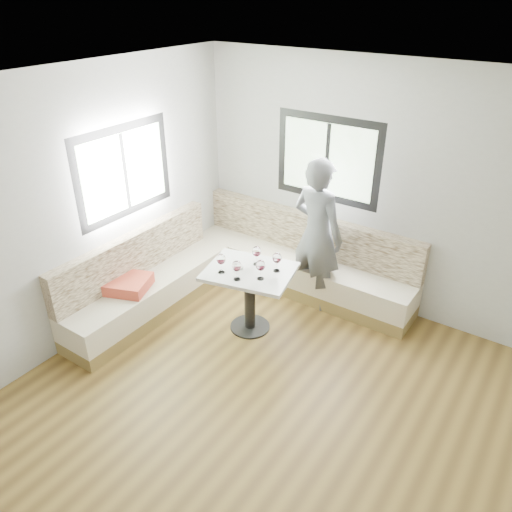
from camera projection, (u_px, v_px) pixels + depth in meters
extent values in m
cube|color=brown|center=(273.00, 444.00, 4.21)|extent=(5.00, 5.00, 0.01)
cube|color=white|center=(281.00, 105.00, 2.85)|extent=(5.00, 5.00, 0.01)
cube|color=#B7B7B2|center=(402.00, 197.00, 5.33)|extent=(5.00, 0.01, 2.80)
cube|color=#B7B7B2|center=(56.00, 222.00, 4.77)|extent=(0.01, 5.00, 2.80)
cube|color=black|center=(327.00, 159.00, 5.65)|extent=(1.30, 0.02, 1.00)
cube|color=black|center=(124.00, 171.00, 5.29)|extent=(0.02, 1.30, 1.00)
cube|color=olive|center=(299.00, 283.00, 6.29)|extent=(2.90, 0.55, 0.16)
cube|color=beige|center=(299.00, 268.00, 6.18)|extent=(2.90, 0.55, 0.29)
cube|color=beige|center=(309.00, 233.00, 6.14)|extent=(2.90, 0.14, 0.50)
cube|color=olive|center=(152.00, 305.00, 5.87)|extent=(0.55, 2.25, 0.16)
cube|color=beige|center=(150.00, 289.00, 5.76)|extent=(0.55, 2.25, 0.29)
cube|color=beige|center=(134.00, 254.00, 5.67)|extent=(0.14, 2.25, 0.50)
cube|color=#B45938|center=(129.00, 284.00, 5.46)|extent=(0.55, 0.55, 0.13)
cylinder|color=black|center=(250.00, 326.00, 5.62)|extent=(0.44, 0.44, 0.02)
cylinder|color=black|center=(250.00, 301.00, 5.45)|extent=(0.12, 0.12, 0.71)
cube|color=silver|center=(250.00, 272.00, 5.27)|extent=(1.05, 0.90, 0.04)
imported|color=#575A5F|center=(317.00, 235.00, 5.64)|extent=(0.73, 0.55, 1.81)
cylinder|color=white|center=(239.00, 267.00, 5.28)|extent=(0.09, 0.09, 0.03)
sphere|color=black|center=(241.00, 266.00, 5.27)|extent=(0.02, 0.02, 0.02)
sphere|color=black|center=(239.00, 266.00, 5.28)|extent=(0.02, 0.02, 0.02)
sphere|color=black|center=(239.00, 267.00, 5.26)|extent=(0.02, 0.02, 0.02)
cylinder|color=white|center=(221.00, 272.00, 5.22)|extent=(0.07, 0.07, 0.01)
cylinder|color=white|center=(221.00, 268.00, 5.19)|extent=(0.01, 0.01, 0.09)
ellipsoid|color=white|center=(221.00, 259.00, 5.14)|extent=(0.10, 0.10, 0.12)
cylinder|color=#460715|center=(221.00, 262.00, 5.16)|extent=(0.07, 0.07, 0.02)
cylinder|color=white|center=(237.00, 279.00, 5.09)|extent=(0.07, 0.07, 0.01)
cylinder|color=white|center=(237.00, 275.00, 5.07)|extent=(0.01, 0.01, 0.09)
ellipsoid|color=white|center=(237.00, 266.00, 5.02)|extent=(0.10, 0.10, 0.12)
cylinder|color=#460715|center=(237.00, 268.00, 5.03)|extent=(0.07, 0.07, 0.02)
cylinder|color=white|center=(260.00, 278.00, 5.11)|extent=(0.07, 0.07, 0.01)
cylinder|color=white|center=(260.00, 274.00, 5.08)|extent=(0.01, 0.01, 0.09)
ellipsoid|color=white|center=(261.00, 265.00, 5.03)|extent=(0.10, 0.10, 0.12)
cylinder|color=#460715|center=(261.00, 268.00, 5.04)|extent=(0.07, 0.07, 0.02)
cylinder|color=white|center=(257.00, 264.00, 5.37)|extent=(0.07, 0.07, 0.01)
cylinder|color=white|center=(257.00, 260.00, 5.34)|extent=(0.01, 0.01, 0.09)
ellipsoid|color=white|center=(257.00, 251.00, 5.29)|extent=(0.10, 0.10, 0.12)
cylinder|color=#460715|center=(257.00, 254.00, 5.30)|extent=(0.07, 0.07, 0.02)
cylinder|color=white|center=(277.00, 271.00, 5.24)|extent=(0.07, 0.07, 0.01)
cylinder|color=white|center=(277.00, 267.00, 5.22)|extent=(0.01, 0.01, 0.09)
ellipsoid|color=white|center=(277.00, 258.00, 5.17)|extent=(0.10, 0.10, 0.12)
cylinder|color=#460715|center=(277.00, 260.00, 5.18)|extent=(0.07, 0.07, 0.02)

